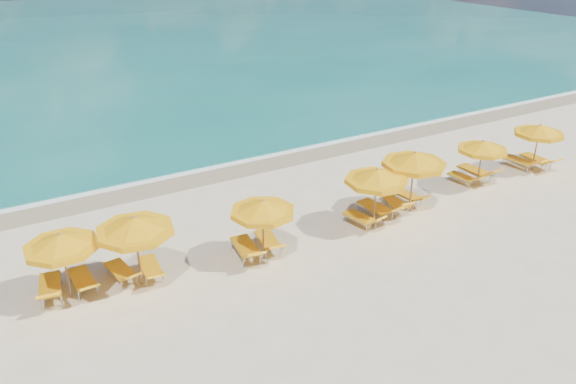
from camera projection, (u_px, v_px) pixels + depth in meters
ground_plane at (309, 237)px, 20.37m from camera, size 120.00×120.00×0.00m
ocean at (61, 39)px, 57.95m from camera, size 120.00×80.00×0.30m
wet_sand_band at (224, 169)px, 26.16m from camera, size 120.00×2.60×0.01m
foam_line at (217, 164)px, 26.79m from camera, size 120.00×1.20×0.03m
whitecap_near at (53, 133)px, 30.94m from camera, size 14.00×0.36×0.05m
whitecap_far at (230, 77)px, 42.82m from camera, size 18.00×0.30×0.05m
umbrella_1 at (61, 243)px, 16.25m from camera, size 2.88×2.88×2.21m
umbrella_2 at (135, 226)px, 16.77m from camera, size 2.83×2.83×2.43m
umbrella_3 at (263, 208)px, 18.28m from camera, size 2.52×2.52×2.21m
umbrella_4 at (377, 177)px, 20.27m from camera, size 2.91×2.91×2.37m
umbrella_5 at (414, 160)px, 21.42m from camera, size 2.94×2.94×2.52m
umbrella_6 at (483, 147)px, 23.68m from camera, size 2.76×2.76×2.13m
umbrella_7 at (539, 131)px, 25.31m from camera, size 2.82×2.82×2.24m
lounger_1_left at (51, 291)px, 16.91m from camera, size 0.94×2.01×0.86m
lounger_1_right at (83, 283)px, 17.30m from camera, size 0.67×1.88×0.75m
lounger_2_left at (121, 274)px, 17.77m from camera, size 0.84×1.83×0.73m
lounger_2_right at (151, 270)px, 17.98m from camera, size 0.74×1.85×0.68m
lounger_3_left at (246, 251)px, 18.98m from camera, size 0.91×2.05×0.84m
lounger_3_right at (268, 244)px, 19.48m from camera, size 0.93×1.94×0.76m
lounger_4_left at (361, 221)px, 21.03m from camera, size 0.88×1.79×0.76m
lounger_4_right at (376, 211)px, 21.70m from camera, size 0.81×2.01×0.85m
lounger_5_left at (396, 206)px, 22.21m from camera, size 0.86×1.69×0.78m
lounger_5_right at (407, 198)px, 22.88m from camera, size 0.74×1.71×0.64m
lounger_6_left at (462, 180)px, 24.60m from camera, size 0.74×1.68×0.66m
lounger_6_right at (475, 174)px, 25.02m from camera, size 0.73×2.01×0.87m
lounger_7_left at (519, 164)px, 26.19m from camera, size 0.93×2.03×0.76m
lounger_7_right at (536, 162)px, 26.37m from camera, size 0.76×1.99×0.79m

